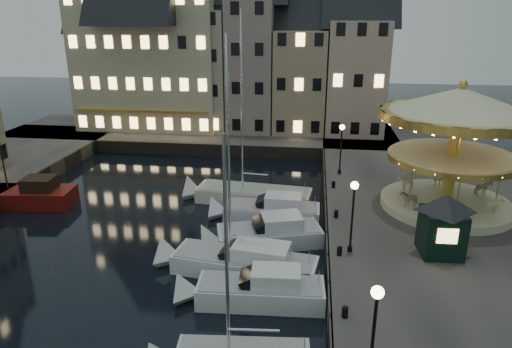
# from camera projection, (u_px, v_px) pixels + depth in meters

# --- Properties ---
(ground) EXTENTS (160.00, 160.00, 0.00)m
(ground) POSITION_uv_depth(u_px,v_px,m) (221.00, 272.00, 25.88)
(ground) COLOR black
(ground) RESTS_ON ground
(quay_east) EXTENTS (16.00, 56.00, 1.30)m
(quay_east) POSITION_uv_depth(u_px,v_px,m) (450.00, 229.00, 29.59)
(quay_east) COLOR #474442
(quay_east) RESTS_ON ground
(quay_north) EXTENTS (44.00, 12.00, 1.30)m
(quay_north) POSITION_uv_depth(u_px,v_px,m) (201.00, 135.00, 52.87)
(quay_north) COLOR #474442
(quay_north) RESTS_ON ground
(quaywall_e) EXTENTS (0.15, 44.00, 1.30)m
(quaywall_e) POSITION_uv_depth(u_px,v_px,m) (326.00, 223.00, 30.56)
(quaywall_e) COLOR #47423A
(quaywall_e) RESTS_ON ground
(quaywall_n) EXTENTS (48.00, 0.15, 1.30)m
(quaywall_n) POSITION_uv_depth(u_px,v_px,m) (206.00, 150.00, 47.01)
(quaywall_n) COLOR #47423A
(quaywall_n) RESTS_ON ground
(streetlamp_a) EXTENTS (0.44, 0.44, 4.17)m
(streetlamp_a) POSITION_uv_depth(u_px,v_px,m) (374.00, 324.00, 15.26)
(streetlamp_a) COLOR black
(streetlamp_a) RESTS_ON quay_east
(streetlamp_b) EXTENTS (0.44, 0.44, 4.17)m
(streetlamp_b) POSITION_uv_depth(u_px,v_px,m) (353.00, 207.00, 24.63)
(streetlamp_b) COLOR black
(streetlamp_b) RESTS_ON quay_east
(streetlamp_c) EXTENTS (0.44, 0.44, 4.17)m
(streetlamp_c) POSITION_uv_depth(u_px,v_px,m) (341.00, 142.00, 37.27)
(streetlamp_c) COLOR black
(streetlamp_c) RESTS_ON quay_east
(bollard_a) EXTENTS (0.30, 0.30, 0.57)m
(bollard_a) POSITION_uv_depth(u_px,v_px,m) (345.00, 311.00, 19.87)
(bollard_a) COLOR black
(bollard_a) RESTS_ON quay_east
(bollard_b) EXTENTS (0.30, 0.30, 0.57)m
(bollard_b) POSITION_uv_depth(u_px,v_px,m) (340.00, 250.00, 25.03)
(bollard_b) COLOR black
(bollard_b) RESTS_ON quay_east
(bollard_c) EXTENTS (0.30, 0.30, 0.57)m
(bollard_c) POSITION_uv_depth(u_px,v_px,m) (336.00, 213.00, 29.71)
(bollard_c) COLOR black
(bollard_c) RESTS_ON quay_east
(bollard_d) EXTENTS (0.30, 0.30, 0.57)m
(bollard_d) POSITION_uv_depth(u_px,v_px,m) (334.00, 184.00, 34.86)
(bollard_d) COLOR black
(bollard_d) RESTS_ON quay_east
(townhouse_na) EXTENTS (5.50, 8.00, 12.80)m
(townhouse_na) POSITION_uv_depth(u_px,v_px,m) (108.00, 69.00, 53.79)
(townhouse_na) COLOR gray
(townhouse_na) RESTS_ON quay_north
(townhouse_nb) EXTENTS (6.16, 8.00, 13.80)m
(townhouse_nb) POSITION_uv_depth(u_px,v_px,m) (152.00, 66.00, 52.97)
(townhouse_nb) COLOR tan
(townhouse_nb) RESTS_ON quay_north
(townhouse_nc) EXTENTS (6.82, 8.00, 14.80)m
(townhouse_nc) POSITION_uv_depth(u_px,v_px,m) (203.00, 62.00, 52.07)
(townhouse_nc) COLOR #AB9E8C
(townhouse_nc) RESTS_ON quay_north
(townhouse_nd) EXTENTS (5.50, 8.00, 15.80)m
(townhouse_nd) POSITION_uv_depth(u_px,v_px,m) (252.00, 58.00, 51.21)
(townhouse_nd) COLOR gray
(townhouse_nd) RESTS_ON quay_north
(townhouse_ne) EXTENTS (6.16, 8.00, 12.80)m
(townhouse_ne) POSITION_uv_depth(u_px,v_px,m) (301.00, 72.00, 51.04)
(townhouse_ne) COLOR tan
(townhouse_ne) RESTS_ON quay_north
(townhouse_nf) EXTENTS (6.82, 8.00, 13.80)m
(townhouse_nf) POSITION_uv_depth(u_px,v_px,m) (356.00, 69.00, 50.15)
(townhouse_nf) COLOR tan
(townhouse_nf) RESTS_ON quay_north
(hotel_corner) EXTENTS (17.60, 9.00, 16.80)m
(hotel_corner) POSITION_uv_depth(u_px,v_px,m) (151.00, 52.00, 52.47)
(hotel_corner) COLOR beige
(hotel_corner) RESTS_ON quay_north
(motorboat_b) EXTENTS (7.47, 2.48, 2.15)m
(motorboat_b) POSITION_uv_depth(u_px,v_px,m) (252.00, 291.00, 22.97)
(motorboat_b) COLOR silver
(motorboat_b) RESTS_ON ground
(motorboat_c) EXTENTS (9.19, 3.57, 12.15)m
(motorboat_c) POSITION_uv_depth(u_px,v_px,m) (238.00, 262.00, 25.61)
(motorboat_c) COLOR silver
(motorboat_c) RESTS_ON ground
(motorboat_d) EXTENTS (7.60, 4.35, 2.15)m
(motorboat_d) POSITION_uv_depth(u_px,v_px,m) (263.00, 235.00, 28.83)
(motorboat_d) COLOR silver
(motorboat_d) RESTS_ON ground
(motorboat_e) EXTENTS (7.73, 2.29, 2.15)m
(motorboat_e) POSITION_uv_depth(u_px,v_px,m) (266.00, 211.00, 32.36)
(motorboat_e) COLOR silver
(motorboat_e) RESTS_ON ground
(motorboat_f) EXTENTS (9.96, 3.54, 13.17)m
(motorboat_f) POSITION_uv_depth(u_px,v_px,m) (246.00, 195.00, 35.60)
(motorboat_f) COLOR silver
(motorboat_f) RESTS_ON ground
(red_fishing_boat) EXTENTS (7.91, 3.42, 6.00)m
(red_fishing_boat) POSITION_uv_depth(u_px,v_px,m) (25.00, 196.00, 34.86)
(red_fishing_boat) COLOR #65110D
(red_fishing_boat) RESTS_ON ground
(carousel) EXTENTS (9.95, 9.95, 8.71)m
(carousel) POSITION_uv_depth(u_px,v_px,m) (457.00, 126.00, 29.45)
(carousel) COLOR beige
(carousel) RESTS_ON quay_east
(ticket_kiosk) EXTENTS (3.41, 3.41, 3.99)m
(ticket_kiosk) POSITION_uv_depth(u_px,v_px,m) (444.00, 214.00, 24.54)
(ticket_kiosk) COLOR black
(ticket_kiosk) RESTS_ON quay_east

